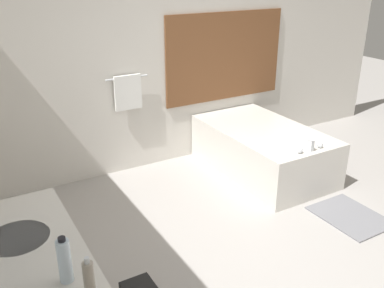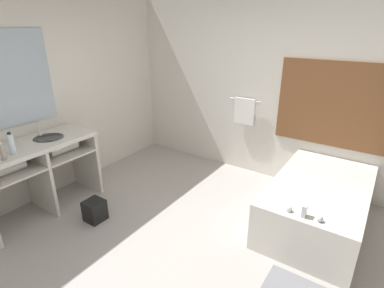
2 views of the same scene
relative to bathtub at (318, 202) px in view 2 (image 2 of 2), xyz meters
The scene contains 9 objects.
ground_plane 1.74m from the bathtub, 128.07° to the right, with size 16.00×16.00×0.00m, color #A8A39E.
wall_back_with_blinds 1.70m from the bathtub, 139.09° to the left, with size 7.40×0.13×2.70m.
wall_left_with_mirror 3.70m from the bathtub, 157.63° to the right, with size 0.08×7.40×2.70m.
vanity_counter 3.36m from the bathtub, 151.31° to the right, with size 0.63×1.39×0.92m.
sink_faucet 3.48m from the bathtub, 155.46° to the right, with size 0.09×0.04×0.18m.
bathtub is the anchor object (origin of this frame).
water_bottle_1 3.45m from the bathtub, 145.58° to the right, with size 0.06×0.06×0.25m.
soap_dispenser 3.46m from the bathtub, 143.10° to the right, with size 0.05×0.05×0.19m.
waste_bin 2.64m from the bathtub, 147.66° to the right, with size 0.22×0.22×0.26m.
Camera 2 is at (1.50, -1.91, 2.22)m, focal length 28.00 mm.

